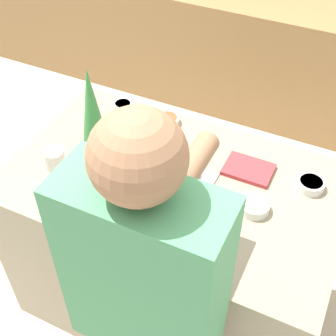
# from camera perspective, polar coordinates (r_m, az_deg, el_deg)

# --- Properties ---
(ground_plane) EXTENTS (12.00, 12.00, 0.00)m
(ground_plane) POSITION_cam_1_polar(r_m,az_deg,el_deg) (2.73, 0.56, -15.36)
(ground_plane) COLOR beige
(back_cabinet_block) EXTENTS (6.00, 0.60, 0.92)m
(back_cabinet_block) POSITION_cam_1_polar(r_m,az_deg,el_deg) (3.78, 13.61, 12.45)
(back_cabinet_block) COLOR #9E7547
(back_cabinet_block) RESTS_ON ground_plane
(kitchen_island) EXTENTS (1.43, 0.88, 0.93)m
(kitchen_island) POSITION_cam_1_polar(r_m,az_deg,el_deg) (2.35, 0.63, -9.51)
(kitchen_island) COLOR gray
(kitchen_island) RESTS_ON ground_plane
(baking_tray) EXTENTS (0.44, 0.28, 0.01)m
(baking_tray) POSITION_cam_1_polar(r_m,az_deg,el_deg) (1.99, -1.10, -1.45)
(baking_tray) COLOR #9E9EA8
(baking_tray) RESTS_ON kitchen_island
(gingerbread_house) EXTENTS (0.17, 0.20, 0.25)m
(gingerbread_house) POSITION_cam_1_polar(r_m,az_deg,el_deg) (1.92, -1.13, 0.63)
(gingerbread_house) COLOR #5B2D14
(gingerbread_house) RESTS_ON baking_tray
(decorative_tree) EXTENTS (0.12, 0.12, 0.41)m
(decorative_tree) POSITION_cam_1_polar(r_m,az_deg,el_deg) (2.07, -9.29, 7.15)
(decorative_tree) COLOR #33843D
(decorative_tree) RESTS_ON kitchen_island
(candy_bowl_near_tray_right) EXTENTS (0.12, 0.12, 0.04)m
(candy_bowl_near_tray_right) POSITION_cam_1_polar(r_m,az_deg,el_deg) (2.28, -0.12, 5.88)
(candy_bowl_near_tray_right) COLOR silver
(candy_bowl_near_tray_right) RESTS_ON kitchen_island
(candy_bowl_center_rear) EXTENTS (0.09, 0.09, 0.05)m
(candy_bowl_center_rear) POSITION_cam_1_polar(r_m,az_deg,el_deg) (2.36, -5.52, 7.45)
(candy_bowl_center_rear) COLOR white
(candy_bowl_center_rear) RESTS_ON kitchen_island
(candy_bowl_far_right) EXTENTS (0.12, 0.12, 0.04)m
(candy_bowl_far_right) POSITION_cam_1_polar(r_m,az_deg,el_deg) (1.89, 10.51, -4.61)
(candy_bowl_far_right) COLOR white
(candy_bowl_far_right) RESTS_ON kitchen_island
(candy_bowl_beside_tree) EXTENTS (0.12, 0.12, 0.04)m
(candy_bowl_beside_tree) POSITION_cam_1_polar(r_m,az_deg,el_deg) (2.04, 17.00, -1.89)
(candy_bowl_beside_tree) COLOR white
(candy_bowl_beside_tree) RESTS_ON kitchen_island
(cookbook) EXTENTS (0.21, 0.15, 0.02)m
(cookbook) POSITION_cam_1_polar(r_m,az_deg,el_deg) (2.06, 9.78, -0.17)
(cookbook) COLOR #B23338
(cookbook) RESTS_ON kitchen_island
(mug) EXTENTS (0.09, 0.09, 0.09)m
(mug) POSITION_cam_1_polar(r_m,az_deg,el_deg) (2.08, -13.63, 1.07)
(mug) COLOR white
(mug) RESTS_ON kitchen_island
(person) EXTENTS (0.46, 0.58, 1.76)m
(person) POSITION_cam_1_polar(r_m,az_deg,el_deg) (1.62, -2.43, -18.26)
(person) COLOR slate
(person) RESTS_ON ground_plane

